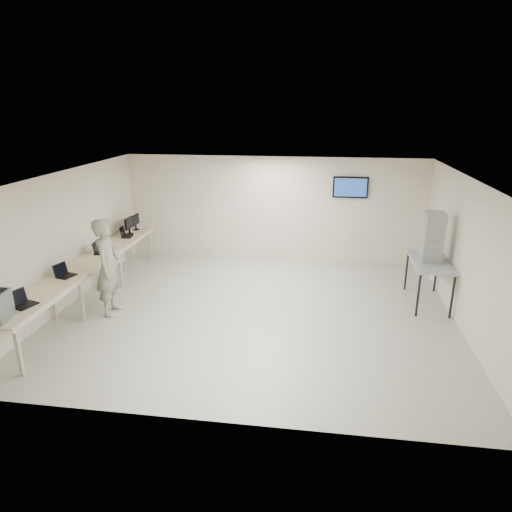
# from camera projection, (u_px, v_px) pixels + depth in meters

# --- Properties ---
(room) EXTENTS (8.01, 7.01, 2.81)m
(room) POSITION_uv_depth(u_px,v_px,m) (257.00, 246.00, 9.06)
(room) COLOR gray
(room) RESTS_ON ground
(workbench) EXTENTS (0.76, 6.00, 0.90)m
(workbench) POSITION_uv_depth(u_px,v_px,m) (88.00, 266.00, 9.68)
(workbench) COLOR tan
(workbench) RESTS_ON ground
(laptop_0) EXTENTS (0.38, 0.41, 0.28)m
(laptop_0) POSITION_uv_depth(u_px,v_px,m) (22.00, 302.00, 7.56)
(laptop_0) COLOR black
(laptop_0) RESTS_ON workbench
(laptop_1) EXTENTS (0.36, 0.39, 0.26)m
(laptop_1) POSITION_uv_depth(u_px,v_px,m) (64.00, 273.00, 8.86)
(laptop_1) COLOR black
(laptop_1) RESTS_ON workbench
(laptop_2) EXTENTS (0.31, 0.36, 0.26)m
(laptop_2) POSITION_uv_depth(u_px,v_px,m) (99.00, 250.00, 10.26)
(laptop_2) COLOR black
(laptop_2) RESTS_ON workbench
(laptop_3) EXTENTS (0.32, 0.37, 0.26)m
(laptop_3) POSITION_uv_depth(u_px,v_px,m) (125.00, 234.00, 11.52)
(laptop_3) COLOR black
(laptop_3) RESTS_ON workbench
(monitor_near) EXTENTS (0.20, 0.44, 0.44)m
(monitor_near) POSITION_uv_depth(u_px,v_px,m) (129.00, 224.00, 11.71)
(monitor_near) COLOR black
(monitor_near) RESTS_ON workbench
(monitor_far) EXTENTS (0.18, 0.41, 0.41)m
(monitor_far) POSITION_uv_depth(u_px,v_px,m) (135.00, 221.00, 12.11)
(monitor_far) COLOR black
(monitor_far) RESTS_ON workbench
(soldier) EXTENTS (0.56, 0.78, 1.99)m
(soldier) POSITION_uv_depth(u_px,v_px,m) (108.00, 267.00, 9.10)
(soldier) COLOR slate
(soldier) RESTS_ON ground
(side_table) EXTENTS (0.75, 1.61, 0.97)m
(side_table) POSITION_uv_depth(u_px,v_px,m) (430.00, 264.00, 9.60)
(side_table) COLOR gray
(side_table) RESTS_ON ground
(storage_bins) EXTENTS (0.39, 0.44, 1.04)m
(storage_bins) POSITION_uv_depth(u_px,v_px,m) (433.00, 237.00, 9.41)
(storage_bins) COLOR #989DA1
(storage_bins) RESTS_ON side_table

